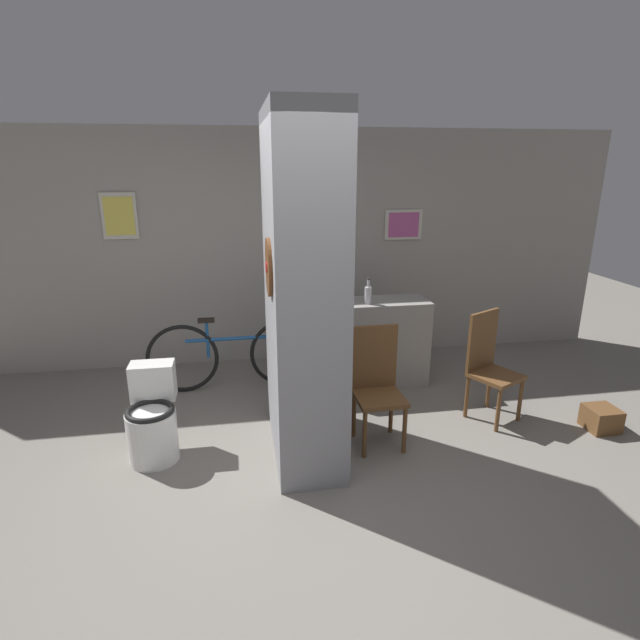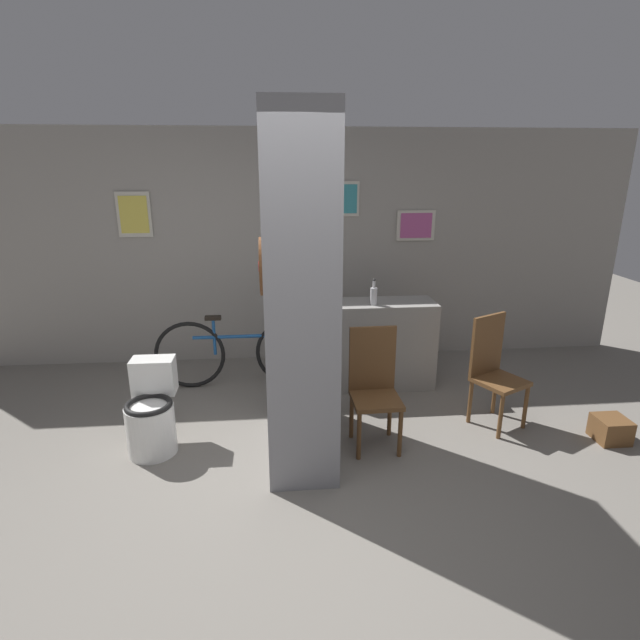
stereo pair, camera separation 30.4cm
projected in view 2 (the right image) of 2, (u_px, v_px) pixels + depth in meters
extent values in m
plane|color=slate|center=(297.00, 491.00, 3.54)|extent=(14.00, 14.00, 0.00)
cube|color=gray|center=(284.00, 249.00, 5.65)|extent=(8.00, 0.06, 2.60)
cube|color=beige|center=(134.00, 214.00, 5.35)|extent=(0.36, 0.02, 0.48)
cube|color=#E0CC4C|center=(134.00, 215.00, 5.34)|extent=(0.30, 0.01, 0.39)
cube|color=beige|center=(416.00, 225.00, 5.67)|extent=(0.44, 0.02, 0.34)
cube|color=#B24C8C|center=(416.00, 226.00, 5.65)|extent=(0.36, 0.01, 0.28)
cube|color=beige|center=(347.00, 199.00, 5.51)|extent=(0.28, 0.02, 0.38)
cube|color=teal|center=(347.00, 199.00, 5.49)|extent=(0.23, 0.01, 0.31)
cube|color=gray|center=(298.00, 292.00, 3.74)|extent=(0.50, 1.22, 2.60)
cylinder|color=#593319|center=(262.00, 266.00, 3.41)|extent=(0.03, 0.40, 0.40)
cylinder|color=red|center=(259.00, 266.00, 3.41)|extent=(0.01, 0.07, 0.07)
cube|color=gray|center=(370.00, 344.00, 5.12)|extent=(1.29, 0.44, 0.90)
cylinder|color=white|center=(151.00, 429.00, 3.96)|extent=(0.38, 0.38, 0.41)
torus|color=black|center=(148.00, 405.00, 3.90)|extent=(0.37, 0.37, 0.04)
cube|color=white|center=(154.00, 376.00, 4.09)|extent=(0.34, 0.20, 0.30)
cylinder|color=brown|center=(359.00, 436.00, 3.87)|extent=(0.04, 0.04, 0.40)
cylinder|color=brown|center=(400.00, 433.00, 3.91)|extent=(0.04, 0.04, 0.40)
cylinder|color=brown|center=(352.00, 416.00, 4.18)|extent=(0.04, 0.04, 0.40)
cylinder|color=brown|center=(390.00, 414.00, 4.22)|extent=(0.04, 0.04, 0.40)
cube|color=brown|center=(376.00, 400.00, 3.98)|extent=(0.39, 0.39, 0.04)
cube|color=brown|center=(372.00, 358.00, 4.06)|extent=(0.38, 0.04, 0.54)
cylinder|color=brown|center=(501.00, 417.00, 4.16)|extent=(0.04, 0.04, 0.40)
cylinder|color=brown|center=(525.00, 407.00, 4.33)|extent=(0.04, 0.04, 0.40)
cylinder|color=brown|center=(470.00, 402.00, 4.43)|extent=(0.04, 0.04, 0.40)
cylinder|color=brown|center=(495.00, 393.00, 4.60)|extent=(0.04, 0.04, 0.40)
cube|color=brown|center=(500.00, 382.00, 4.31)|extent=(0.51, 0.51, 0.04)
cube|color=brown|center=(487.00, 344.00, 4.37)|extent=(0.35, 0.20, 0.54)
torus|color=black|center=(190.00, 355.00, 5.08)|extent=(0.71, 0.04, 0.71)
torus|color=black|center=(290.00, 352.00, 5.17)|extent=(0.71, 0.04, 0.71)
cylinder|color=#194C8C|center=(240.00, 336.00, 5.07)|extent=(0.94, 0.04, 0.04)
cylinder|color=#194C8C|center=(214.00, 337.00, 5.05)|extent=(0.03, 0.03, 0.37)
cylinder|color=#194C8C|center=(285.00, 335.00, 5.11)|extent=(0.03, 0.03, 0.34)
cube|color=black|center=(213.00, 318.00, 4.99)|extent=(0.16, 0.06, 0.04)
cylinder|color=#262626|center=(285.00, 319.00, 5.06)|extent=(0.03, 0.42, 0.03)
cylinder|color=silver|center=(374.00, 296.00, 4.88)|extent=(0.07, 0.07, 0.17)
cylinder|color=silver|center=(374.00, 284.00, 4.84)|extent=(0.03, 0.03, 0.07)
sphere|color=#333333|center=(374.00, 280.00, 4.83)|extent=(0.03, 0.03, 0.03)
cube|color=brown|center=(611.00, 429.00, 4.17)|extent=(0.25, 0.25, 0.20)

